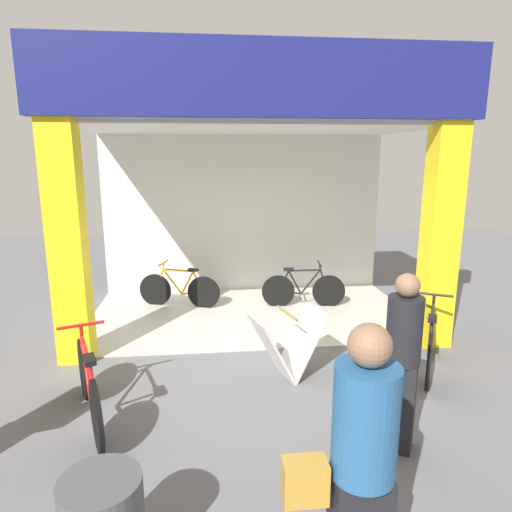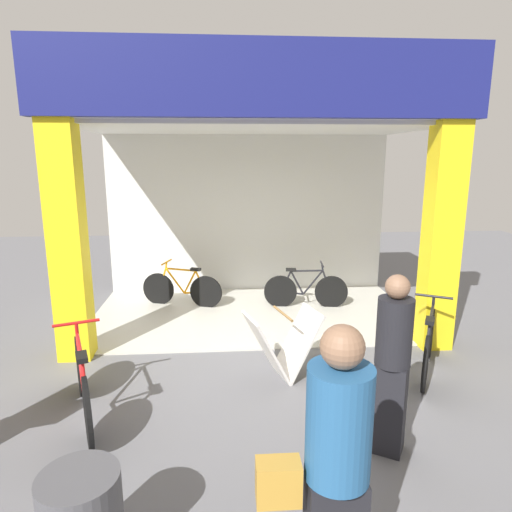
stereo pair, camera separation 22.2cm
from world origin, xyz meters
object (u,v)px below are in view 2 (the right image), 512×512
object	(u,v)px
pedestrian_0	(334,467)
bicycle_inside_1	(306,290)
bicycle_parked_0	(83,384)
bicycle_parked_1	(429,344)
bicycle_inside_0	(182,289)
sandwich_board_sign	(282,345)
pedestrian_2	(392,365)

from	to	relation	value
pedestrian_0	bicycle_inside_1	bearing A→B (deg)	81.23
bicycle_inside_1	bicycle_parked_0	bearing A→B (deg)	-131.74
bicycle_parked_0	bicycle_parked_1	world-z (taller)	bicycle_parked_0
bicycle_inside_0	sandwich_board_sign	size ratio (longest dim) A/B	1.45
pedestrian_0	pedestrian_2	world-z (taller)	pedestrian_0
bicycle_parked_0	bicycle_inside_1	bearing A→B (deg)	48.26
pedestrian_0	bicycle_parked_0	bearing A→B (deg)	134.28
bicycle_inside_0	bicycle_inside_1	xyz separation A→B (m)	(2.12, -0.23, -0.00)
bicycle_inside_1	bicycle_parked_0	xyz separation A→B (m)	(-2.81, -3.15, 0.05)
bicycle_inside_0	sandwich_board_sign	distance (m)	3.01
bicycle_inside_0	pedestrian_0	world-z (taller)	pedestrian_0
bicycle_inside_0	bicycle_parked_0	xyz separation A→B (m)	(-0.68, -3.37, 0.05)
pedestrian_0	pedestrian_2	bearing A→B (deg)	57.93
bicycle_inside_1	bicycle_parked_1	world-z (taller)	bicycle_parked_1
pedestrian_2	sandwich_board_sign	bearing A→B (deg)	117.81
bicycle_parked_1	pedestrian_2	world-z (taller)	pedestrian_2
bicycle_inside_0	bicycle_parked_1	bearing A→B (deg)	-40.07
bicycle_inside_0	sandwich_board_sign	bearing A→B (deg)	-62.15
bicycle_parked_0	pedestrian_0	distance (m)	2.92
pedestrian_2	bicycle_parked_0	bearing A→B (deg)	165.86
bicycle_inside_1	pedestrian_0	distance (m)	5.30
sandwich_board_sign	pedestrian_2	bearing A→B (deg)	-62.19
bicycle_inside_0	bicycle_inside_1	distance (m)	2.14
bicycle_inside_1	pedestrian_2	distance (m)	3.90
bicycle_inside_0	bicycle_parked_0	bearing A→B (deg)	-101.45
bicycle_parked_0	bicycle_parked_1	xyz separation A→B (m)	(3.86, 0.70, -0.01)
bicycle_inside_1	pedestrian_0	size ratio (longest dim) A/B	0.83
bicycle_parked_1	pedestrian_2	size ratio (longest dim) A/B	0.89
sandwich_board_sign	pedestrian_2	xyz separation A→B (m)	(0.76, -1.43, 0.42)
bicycle_parked_1	bicycle_inside_0	bearing A→B (deg)	139.93
bicycle_inside_0	pedestrian_0	bearing A→B (deg)	-76.32
bicycle_parked_1	pedestrian_0	world-z (taller)	pedestrian_0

